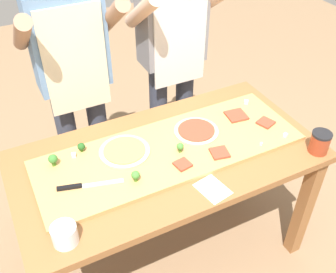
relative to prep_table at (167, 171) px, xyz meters
name	(u,v)px	position (x,y,z in m)	size (l,w,h in m)	color
ground_plane	(167,249)	(0.00, 0.00, -0.68)	(8.00, 8.00, 0.00)	#896B4C
prep_table	(167,171)	(0.00, 0.00, 0.00)	(1.52, 0.79, 0.80)	brown
cutting_board	(170,150)	(0.02, 0.01, 0.12)	(1.34, 0.46, 0.02)	tan
chefs_knife	(81,186)	(-0.45, -0.04, 0.14)	(0.29, 0.10, 0.02)	#B7BABF
pizza_whole_pesto_green	(125,151)	(-0.19, 0.09, 0.14)	(0.25, 0.25, 0.02)	beige
pizza_whole_tomato_red	(196,131)	(0.20, 0.07, 0.14)	(0.23, 0.23, 0.02)	beige
pizza_slice_near_right	(236,115)	(0.47, 0.09, 0.14)	(0.11, 0.11, 0.01)	#BC3D28
pizza_slice_near_left	(220,153)	(0.22, -0.13, 0.14)	(0.08, 0.08, 0.01)	#BC3D28
pizza_slice_far_left	(183,164)	(0.02, -0.13, 0.14)	(0.07, 0.07, 0.01)	#BC3D28
pizza_slice_far_right	(266,123)	(0.57, -0.04, 0.14)	(0.08, 0.08, 0.01)	#BC3D28
broccoli_floret_front_mid	(180,147)	(0.05, -0.03, 0.17)	(0.04, 0.04, 0.05)	#487A23
broccoli_floret_front_left	(81,147)	(-0.38, 0.19, 0.16)	(0.04, 0.04, 0.05)	#2C5915
broccoli_floret_back_right	(136,175)	(-0.22, -0.12, 0.17)	(0.04, 0.04, 0.06)	#487A23
broccoli_floret_back_left	(53,159)	(-0.52, 0.15, 0.17)	(0.04, 0.04, 0.06)	#3F7220
cheese_crumble_a	(74,155)	(-0.42, 0.17, 0.15)	(0.02, 0.02, 0.02)	silver
cheese_crumble_b	(261,144)	(0.44, -0.17, 0.14)	(0.01, 0.01, 0.01)	silver
cheese_crumble_c	(246,102)	(0.59, 0.17, 0.15)	(0.02, 0.02, 0.02)	silver
cheese_crumble_d	(285,135)	(0.59, -0.17, 0.14)	(0.02, 0.02, 0.02)	white
flour_cup	(65,235)	(-0.59, -0.28, 0.15)	(0.10, 0.10, 0.08)	white
sauce_jar	(320,142)	(0.68, -0.32, 0.17)	(0.10, 0.10, 0.11)	#99381E
recipe_note	(213,189)	(0.08, -0.31, 0.11)	(0.11, 0.15, 0.00)	white
cook_left	(73,69)	(-0.25, 0.68, 0.31)	(0.54, 0.39, 1.67)	#333847
cook_right	(173,46)	(0.38, 0.68, 0.31)	(0.54, 0.39, 1.67)	#333847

